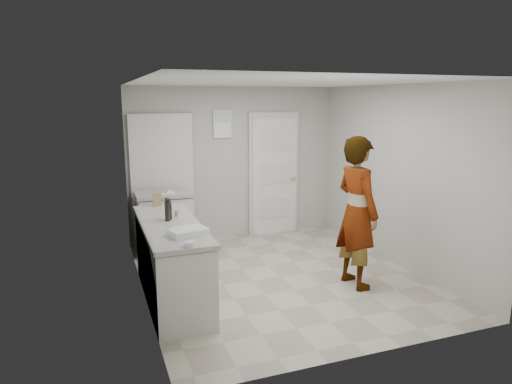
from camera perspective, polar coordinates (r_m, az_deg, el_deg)
name	(u,v)px	position (r m, az deg, el deg)	size (l,w,h in m)	color
ground	(280,277)	(6.12, 3.05, -10.52)	(4.00, 4.00, 0.00)	gray
room_shell	(225,177)	(7.57, -3.90, 1.83)	(4.00, 4.00, 4.00)	#A8A69F
main_counter	(172,265)	(5.41, -10.49, -8.91)	(0.64, 1.96, 0.93)	silver
side_counter	(165,224)	(7.09, -11.31, -3.98)	(0.84, 0.61, 0.93)	silver
person	(357,212)	(5.72, 12.51, -2.50)	(0.68, 0.45, 1.87)	silver
cake_mix_box	(157,199)	(6.09, -12.26, -0.88)	(0.11, 0.05, 0.18)	#956A4A
spice_jar	(177,213)	(5.53, -9.89, -2.63)	(0.05, 0.05, 0.07)	tan
oil_cruet_a	(169,209)	(5.38, -10.82, -2.11)	(0.06, 0.06, 0.26)	black
oil_cruet_b	(167,210)	(5.32, -11.03, -2.19)	(0.06, 0.06, 0.28)	black
baking_dish	(188,232)	(4.77, -8.53, -4.94)	(0.43, 0.35, 0.07)	silver
egg_bowl	(190,244)	(4.41, -8.23, -6.44)	(0.12, 0.12, 0.05)	silver
papers	(166,192)	(6.96, -11.20, -0.03)	(0.22, 0.29, 0.01)	white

